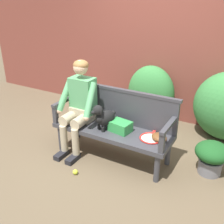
{
  "coord_description": "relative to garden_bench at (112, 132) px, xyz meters",
  "views": [
    {
      "loc": [
        1.56,
        -2.77,
        2.14
      ],
      "look_at": [
        0.0,
        0.0,
        0.69
      ],
      "focal_mm": 42.74,
      "sensor_mm": 36.0,
      "label": 1
    }
  ],
  "objects": [
    {
      "name": "ground_plane",
      "position": [
        0.0,
        0.0,
        -0.38
      ],
      "size": [
        40.0,
        40.0,
        0.0
      ],
      "primitive_type": "plane",
      "color": "brown"
    },
    {
      "name": "brick_garden_fence",
      "position": [
        0.0,
        1.73,
        0.7
      ],
      "size": [
        8.0,
        0.3,
        2.17
      ],
      "primitive_type": "cube",
      "color": "brown",
      "rests_on": "ground"
    },
    {
      "name": "hedge_bush_mid_right",
      "position": [
        -0.0,
        1.38,
        0.11
      ],
      "size": [
        0.84,
        0.54,
        0.99
      ],
      "primitive_type": "ellipsoid",
      "color": "#337538",
      "rests_on": "ground"
    },
    {
      "name": "garden_bench",
      "position": [
        0.0,
        0.0,
        0.0
      ],
      "size": [
        1.64,
        0.53,
        0.44
      ],
      "color": "#38383D",
      "rests_on": "ground"
    },
    {
      "name": "bench_backrest",
      "position": [
        0.0,
        0.24,
        0.31
      ],
      "size": [
        1.68,
        0.06,
        0.5
      ],
      "color": "#38383D",
      "rests_on": "garden_bench"
    },
    {
      "name": "bench_armrest_left_end",
      "position": [
        -0.78,
        -0.09,
        0.26
      ],
      "size": [
        0.06,
        0.53,
        0.28
      ],
      "color": "#38383D",
      "rests_on": "garden_bench"
    },
    {
      "name": "bench_armrest_right_end",
      "position": [
        0.78,
        -0.09,
        0.26
      ],
      "size": [
        0.06,
        0.53,
        0.28
      ],
      "color": "#38383D",
      "rests_on": "garden_bench"
    },
    {
      "name": "person_seated",
      "position": [
        -0.51,
        -0.02,
        0.33
      ],
      "size": [
        0.56,
        0.67,
        1.31
      ],
      "color": "black",
      "rests_on": "ground"
    },
    {
      "name": "dog_on_bench",
      "position": [
        -0.09,
        -0.07,
        0.24
      ],
      "size": [
        0.27,
        0.37,
        0.37
      ],
      "color": "black",
      "rests_on": "garden_bench"
    },
    {
      "name": "tennis_racket",
      "position": [
        0.55,
        0.04,
        0.07
      ],
      "size": [
        0.33,
        0.58,
        0.03
      ],
      "color": "red",
      "rests_on": "garden_bench"
    },
    {
      "name": "baseball_glove",
      "position": [
        0.66,
        0.02,
        0.1
      ],
      "size": [
        0.28,
        0.27,
        0.09
      ],
      "primitive_type": "ellipsoid",
      "rotation": [
        0.0,
        0.0,
        -0.62
      ],
      "color": "brown",
      "rests_on": "garden_bench"
    },
    {
      "name": "sports_bag",
      "position": [
        0.13,
        -0.0,
        0.13
      ],
      "size": [
        0.31,
        0.24,
        0.14
      ],
      "primitive_type": "cube",
      "rotation": [
        0.0,
        0.0,
        -0.16
      ],
      "color": "#2D8E42",
      "rests_on": "garden_bench"
    },
    {
      "name": "tennis_ball",
      "position": [
        -0.21,
        -0.59,
        -0.35
      ],
      "size": [
        0.07,
        0.07,
        0.07
      ],
      "primitive_type": "sphere",
      "color": "#CCDB33",
      "rests_on": "ground"
    },
    {
      "name": "potted_plant",
      "position": [
        1.27,
        0.29,
        -0.13
      ],
      "size": [
        0.43,
        0.43,
        0.44
      ],
      "color": "slate",
      "rests_on": "ground"
    }
  ]
}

